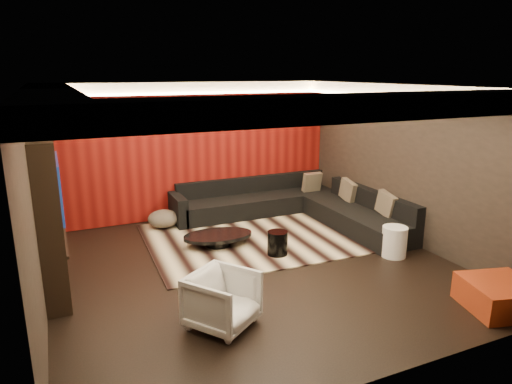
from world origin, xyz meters
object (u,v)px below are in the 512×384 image
coffee_table (218,239)px  sectional_sofa (294,207)px  drum_stool (278,243)px  orange_ottoman (499,296)px  armchair (223,300)px  white_side_table (394,242)px

coffee_table → sectional_sofa: sectional_sofa is taller
coffee_table → drum_stool: drum_stool is taller
orange_ottoman → armchair: bearing=162.3°
orange_ottoman → armchair: size_ratio=1.11×
coffee_table → sectional_sofa: 2.11m
coffee_table → sectional_sofa: size_ratio=0.33×
coffee_table → white_side_table: size_ratio=2.38×
drum_stool → armchair: size_ratio=0.54×
drum_stool → white_side_table: (1.76, -0.82, 0.04)m
white_side_table → orange_ottoman: bearing=-88.2°
white_side_table → armchair: bearing=-165.7°
drum_stool → sectional_sofa: size_ratio=0.11×
coffee_table → armchair: armchair is taller
armchair → sectional_sofa: size_ratio=0.20×
orange_ottoman → sectional_sofa: sectional_sofa is taller
drum_stool → white_side_table: bearing=-25.2°
coffee_table → white_side_table: (2.52, -1.63, 0.13)m
sectional_sofa → drum_stool: bearing=-126.7°
orange_ottoman → drum_stool: bearing=123.3°
white_side_table → orange_ottoman: (0.06, -1.95, -0.07)m
drum_stool → coffee_table: bearing=133.5°
coffee_table → armchair: (-0.83, -2.49, 0.22)m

